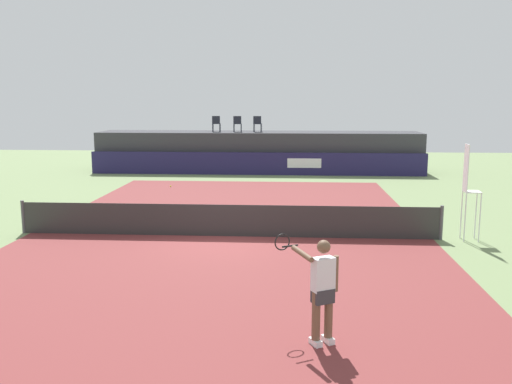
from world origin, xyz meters
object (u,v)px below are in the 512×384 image
(umpire_chair, at_px, (469,186))
(net_post_far, at_px, (441,223))
(tennis_ball, at_px, (171,186))
(spectator_chair_left, at_px, (237,123))
(spectator_chair_center, at_px, (257,123))
(tennis_player, at_px, (322,288))
(net_post_near, at_px, (23,217))
(spectator_chair_far_left, at_px, (216,123))

(umpire_chair, relative_size, net_post_far, 2.76)
(net_post_far, bearing_deg, tennis_ball, 137.49)
(spectator_chair_left, distance_m, spectator_chair_center, 1.12)
(spectator_chair_center, distance_m, net_post_far, 16.52)
(tennis_player, height_order, tennis_ball, tennis_player)
(spectator_chair_center, xyz_separation_m, net_post_near, (-6.15, -15.14, -2.19))
(net_post_near, relative_size, net_post_far, 1.00)
(umpire_chair, distance_m, tennis_player, 8.44)
(net_post_far, bearing_deg, tennis_player, -118.17)
(tennis_player, bearing_deg, net_post_far, 61.83)
(net_post_near, xyz_separation_m, tennis_player, (8.60, -7.11, 0.46))
(spectator_chair_far_left, bearing_deg, spectator_chair_center, -0.95)
(spectator_chair_far_left, bearing_deg, tennis_player, -77.90)
(spectator_chair_left, relative_size, net_post_far, 0.89)
(net_post_far, height_order, tennis_player, tennis_player)
(spectator_chair_left, xyz_separation_m, net_post_far, (7.38, -15.11, -2.19))
(spectator_chair_far_left, xyz_separation_m, net_post_near, (-3.82, -15.17, -2.19))
(spectator_chair_center, relative_size, net_post_far, 0.89)
(spectator_chair_far_left, xyz_separation_m, spectator_chair_center, (2.33, -0.04, 0.00))
(spectator_chair_left, xyz_separation_m, tennis_player, (3.57, -22.22, -1.73))
(tennis_player, bearing_deg, tennis_ball, 110.66)
(spectator_chair_center, bearing_deg, spectator_chair_left, -178.71)
(umpire_chair, height_order, tennis_player, umpire_chair)
(net_post_near, xyz_separation_m, tennis_ball, (2.49, 9.08, -0.46))
(umpire_chair, bearing_deg, spectator_chair_center, 114.67)
(net_post_near, bearing_deg, net_post_far, 0.00)
(umpire_chair, relative_size, net_post_near, 2.76)
(spectator_chair_far_left, relative_size, spectator_chair_left, 1.00)
(net_post_far, relative_size, tennis_player, 0.56)
(tennis_player, bearing_deg, net_post_near, 140.42)
(net_post_near, bearing_deg, spectator_chair_left, 71.61)
(spectator_chair_far_left, bearing_deg, net_post_far, -60.51)
(spectator_chair_far_left, distance_m, spectator_chair_center, 2.33)
(spectator_chair_far_left, height_order, umpire_chair, spectator_chair_far_left)
(spectator_chair_far_left, relative_size, umpire_chair, 0.32)
(umpire_chair, xyz_separation_m, tennis_player, (-4.50, -7.11, -0.63))
(tennis_player, xyz_separation_m, tennis_ball, (-6.10, 16.18, -0.92))
(spectator_chair_center, xyz_separation_m, tennis_ball, (-3.65, -6.06, -2.66))
(spectator_chair_left, relative_size, spectator_chair_center, 1.00)
(spectator_chair_far_left, height_order, net_post_near, spectator_chair_far_left)
(umpire_chair, height_order, net_post_far, umpire_chair)
(spectator_chair_far_left, xyz_separation_m, tennis_player, (4.78, -22.28, -1.73))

